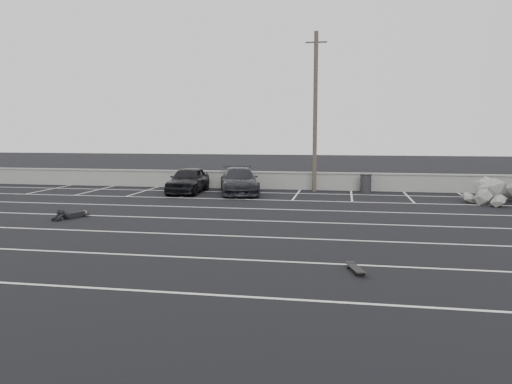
% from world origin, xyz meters
% --- Properties ---
extents(ground, '(120.00, 120.00, 0.00)m').
position_xyz_m(ground, '(0.00, 0.00, 0.00)').
color(ground, black).
rests_on(ground, ground).
extents(seawall, '(50.00, 0.45, 1.06)m').
position_xyz_m(seawall, '(0.00, 14.00, 0.55)').
color(seawall, gray).
rests_on(seawall, ground).
extents(stall_lines, '(36.00, 20.05, 0.01)m').
position_xyz_m(stall_lines, '(-0.08, 4.41, 0.00)').
color(stall_lines, silver).
rests_on(stall_lines, ground).
extents(car_left, '(1.87, 4.40, 1.48)m').
position_xyz_m(car_left, '(-5.19, 11.22, 0.74)').
color(car_left, black).
rests_on(car_left, ground).
extents(car_right, '(3.29, 5.37, 1.45)m').
position_xyz_m(car_right, '(-2.25, 11.36, 0.73)').
color(car_right, black).
rests_on(car_right, ground).
extents(utility_pole, '(1.22, 0.24, 9.12)m').
position_xyz_m(utility_pole, '(1.86, 13.20, 4.62)').
color(utility_pole, '#4C4238').
rests_on(utility_pole, ground).
extents(trash_bin, '(0.89, 0.89, 1.06)m').
position_xyz_m(trash_bin, '(4.82, 13.21, 0.54)').
color(trash_bin, '#242427').
rests_on(trash_bin, ground).
extents(person, '(2.05, 2.62, 0.43)m').
position_xyz_m(person, '(-7.19, 2.52, 0.21)').
color(person, black).
rests_on(person, ground).
extents(skateboard, '(0.47, 0.92, 0.11)m').
position_xyz_m(skateboard, '(3.91, -3.67, 0.08)').
color(skateboard, black).
rests_on(skateboard, ground).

